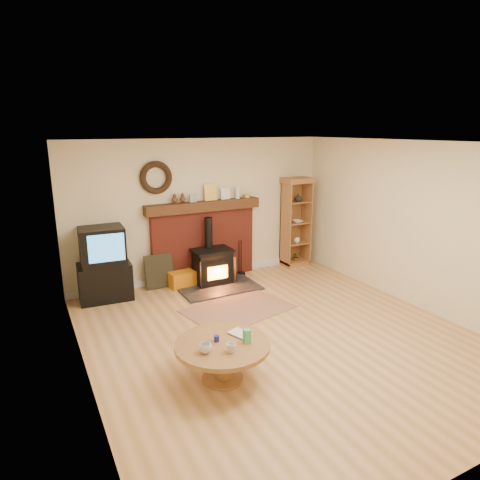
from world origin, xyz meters
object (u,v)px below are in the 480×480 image
wood_stove (213,268)px  coffee_table (222,350)px  tv_unit (104,265)px  curio_cabinet (295,222)px

wood_stove → coffee_table: size_ratio=1.30×
tv_unit → curio_cabinet: (3.85, 0.08, 0.32)m
wood_stove → coffee_table: wood_stove is taller
curio_cabinet → coffee_table: 4.47m
coffee_table → curio_cabinet: bearing=45.2°
wood_stove → tv_unit: size_ratio=1.14×
tv_unit → wood_stove: bearing=-6.1°
tv_unit → coffee_table: 3.16m
tv_unit → curio_cabinet: curio_cabinet is taller
coffee_table → tv_unit: bearing=103.2°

